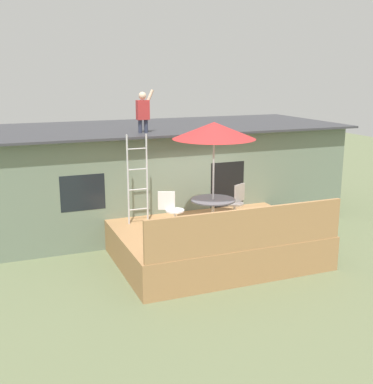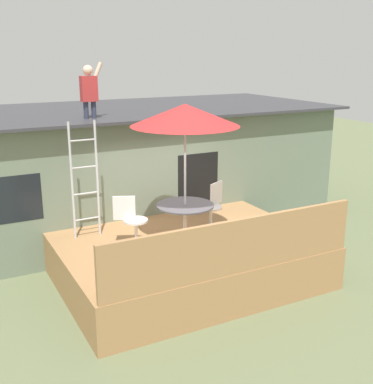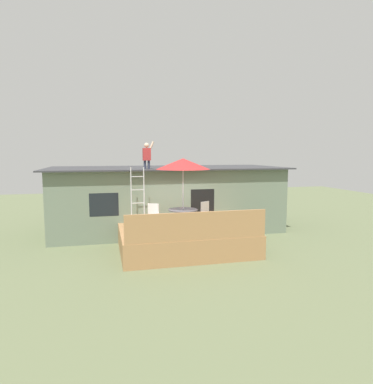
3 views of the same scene
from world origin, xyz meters
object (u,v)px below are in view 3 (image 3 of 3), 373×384
patio_umbrella (183,164)px  patio_chair_left (157,216)px  person_figure (147,154)px  patio_chair_right (202,214)px  patio_table (183,214)px  step_ladder (138,197)px

patio_umbrella → patio_chair_left: size_ratio=2.76×
patio_umbrella → person_figure: bearing=113.1°
patio_chair_left → patio_chair_right: (1.73, 0.05, 0.00)m
patio_table → patio_chair_right: patio_chair_right is taller
patio_chair_right → patio_chair_left: bearing=-26.0°
patio_table → step_ladder: size_ratio=0.47×
patio_chair_left → patio_umbrella: bearing=0.0°
patio_table → patio_chair_right: (0.85, 0.45, -0.13)m
patio_table → patio_chair_left: patio_chair_left is taller
step_ladder → patio_chair_left: step_ladder is taller
patio_chair_left → patio_chair_right: bearing=25.9°
patio_chair_right → step_ladder: bearing=-45.3°
patio_umbrella → patio_chair_right: patio_umbrella is taller
patio_umbrella → person_figure: size_ratio=2.29×
step_ladder → patio_chair_left: bearing=-52.8°
person_figure → patio_chair_left: bearing=-87.3°
patio_table → patio_umbrella: 1.76m
person_figure → patio_chair_right: size_ratio=1.21×
person_figure → step_ladder: bearing=-114.9°
person_figure → patio_chair_right: 3.41m
patio_umbrella → step_ladder: bearing=141.4°
patio_chair_right → person_figure: bearing=-73.0°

